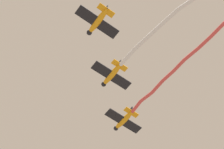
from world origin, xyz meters
The scene contains 5 objects.
airplane_lead centered at (-4.47, 4.27, 60.57)m, with size 6.17×8.14×2.01m.
smoke_trail_lead centered at (12.78, 8.21, 60.57)m, with size 29.44×8.03×1.20m.
airplane_left_wing centered at (3.80, -2.34, 60.82)m, with size 6.16×8.14×2.01m.
smoke_trail_left_wing centered at (22.29, 5.16, 62.49)m, with size 30.57×17.37×4.05m.
airplane_right_wing centered at (12.07, -8.96, 61.07)m, with size 6.15×8.13×2.01m.
Camera 1 is at (33.91, -16.81, 5.36)m, focal length 56.93 mm.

